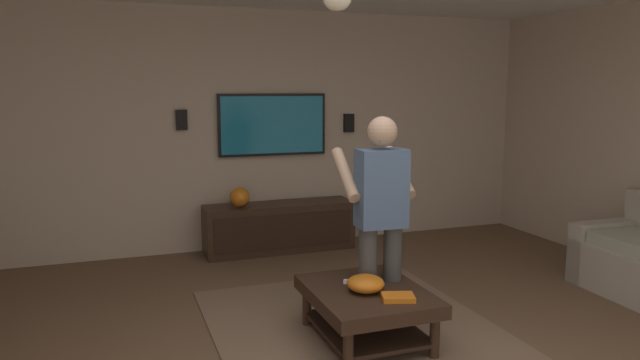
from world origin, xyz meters
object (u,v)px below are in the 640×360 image
Objects in this scene: media_console at (279,227)px; vase_round at (240,197)px; bowl at (366,284)px; remote_black at (361,280)px; wall_speaker_left at (349,123)px; wall_speaker_right at (182,120)px; tv at (273,125)px; coffee_table at (367,303)px; book at (398,297)px; person_standing at (380,211)px; remote_white at (354,282)px.

media_console is 7.73× the size of vase_round.
remote_black is (0.21, -0.06, -0.05)m from bowl.
media_console is at bearing 104.90° from wall_speaker_left.
media_console is 1.62m from wall_speaker_right.
remote_black is at bearing -0.91° from tv.
vase_round is at bearing 8.77° from coffee_table.
wall_speaker_right reaches higher than wall_speaker_left.
book is (-0.23, -0.14, -0.04)m from bowl.
media_console is at bearing 134.48° from remote_black.
vase_round is (2.38, 0.56, -0.27)m from person_standing.
bowl is 0.27m from book.
vase_round is at bearing -117.45° from wall_speaker_right.
remote_white and remote_black have the same top height.
coffee_table is at bearing -171.23° from vase_round.
vase_round is 1.00× the size of wall_speaker_left.
wall_speaker_right is (0.25, 1.02, 1.23)m from media_console.
remote_white is 0.45m from book.
media_console is 2.43m from remote_white.
tv reaches higher than book.
bowl is at bearing 146.50° from coffee_table.
bowl is 1.23× the size of wall_speaker_right.
media_console is 11.33× the size of remote_white.
bowl is (-0.05, 0.03, 0.17)m from coffee_table.
remote_black is at bearing -159.75° from wall_speaker_right.
book is at bearing -147.62° from bowl.
person_standing is at bearing -151.84° from remote_white.
book is at bearing 0.78° from media_console.
media_console is 0.60m from vase_round.
wall_speaker_right is at bearing 90.00° from wall_speaker_left.
person_standing is at bearing -45.30° from bowl.
remote_white is at bearing 158.26° from wall_speaker_left.
coffee_table is at bearing 133.88° from remote_white.
wall_speaker_left is at bearing -19.94° from coffee_table.
vase_round is (2.53, 0.39, 0.36)m from coffee_table.
bowl reaches higher than book.
wall_speaker_right is (0.00, 1.98, 0.07)m from wall_speaker_left.
book is at bearing -169.91° from vase_round.
remote_black is 0.68× the size of wall_speaker_right.
tv is 3.02m from bowl.
remote_white is at bearing -2.44° from tv.
wall_speaker_left reaches higher than media_console.
person_standing is at bearing 2.31° from media_console.
tv is 0.94m from vase_round.
vase_round is (2.37, 0.42, 0.25)m from remote_black.
vase_round reaches higher than remote_black.
remote_black is at bearing -169.99° from vase_round.
media_console is 7.73× the size of book.
coffee_table is at bearing -50.83° from book.
vase_round is at bearing 145.50° from remote_black.
person_standing reaches higher than remote_white.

